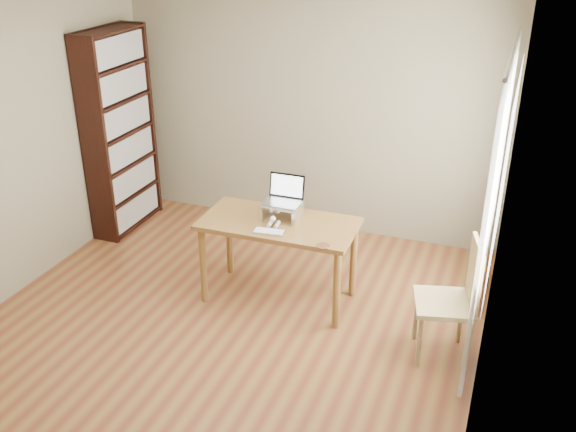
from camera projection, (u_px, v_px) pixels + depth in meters
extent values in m
cube|color=brown|center=(218.00, 338.00, 5.18)|extent=(4.00, 4.50, 0.02)
cube|color=#827657|center=(310.00, 108.00, 6.53)|extent=(4.00, 0.02, 2.60)
cube|color=#827657|center=(499.00, 233.00, 3.98)|extent=(0.02, 4.50, 2.60)
cube|color=white|center=(504.00, 173.00, 4.63)|extent=(0.01, 1.80, 1.40)
cube|color=black|center=(94.00, 145.00, 6.26)|extent=(0.30, 0.04, 2.10)
cube|color=black|center=(142.00, 121.00, 6.99)|extent=(0.30, 0.04, 2.10)
cube|color=black|center=(108.00, 131.00, 6.67)|extent=(0.02, 0.90, 2.10)
cube|color=black|center=(130.00, 221.00, 7.06)|extent=(0.30, 0.84, 0.02)
cube|color=black|center=(130.00, 207.00, 6.98)|extent=(0.20, 0.78, 0.28)
cube|color=black|center=(126.00, 193.00, 6.91)|extent=(0.30, 0.84, 0.03)
cube|color=black|center=(127.00, 178.00, 6.83)|extent=(0.20, 0.78, 0.28)
cube|color=black|center=(123.00, 163.00, 6.77)|extent=(0.30, 0.84, 0.02)
cube|color=black|center=(123.00, 148.00, 6.69)|extent=(0.20, 0.78, 0.28)
cube|color=black|center=(119.00, 132.00, 6.62)|extent=(0.30, 0.84, 0.02)
cube|color=black|center=(120.00, 116.00, 6.54)|extent=(0.20, 0.78, 0.28)
cube|color=black|center=(115.00, 100.00, 6.48)|extent=(0.30, 0.84, 0.02)
cube|color=black|center=(116.00, 83.00, 6.40)|extent=(0.20, 0.78, 0.28)
cube|color=black|center=(111.00, 66.00, 6.33)|extent=(0.30, 0.84, 0.02)
cube|color=black|center=(112.00, 49.00, 6.25)|extent=(0.20, 0.78, 0.28)
cube|color=black|center=(107.00, 31.00, 6.19)|extent=(0.30, 0.84, 0.03)
cube|color=white|center=(484.00, 235.00, 4.29)|extent=(0.03, 0.70, 2.20)
cube|color=white|center=(497.00, 178.00, 5.22)|extent=(0.03, 0.70, 2.20)
cylinder|color=silver|center=(514.00, 49.00, 4.27)|extent=(0.03, 1.90, 0.03)
cube|color=brown|center=(279.00, 224.00, 5.40)|extent=(1.32, 0.67, 0.04)
cylinder|color=brown|center=(230.00, 238.00, 5.98)|extent=(0.06, 0.06, 0.71)
cylinder|color=brown|center=(354.00, 260.00, 5.60)|extent=(0.06, 0.06, 0.71)
cylinder|color=brown|center=(203.00, 265.00, 5.52)|extent=(0.06, 0.06, 0.71)
cylinder|color=brown|center=(336.00, 291.00, 5.14)|extent=(0.06, 0.06, 0.71)
cube|color=silver|center=(266.00, 209.00, 5.48)|extent=(0.03, 0.25, 0.12)
cube|color=silver|center=(298.00, 214.00, 5.39)|extent=(0.03, 0.25, 0.12)
cube|color=silver|center=(282.00, 204.00, 5.40)|extent=(0.32, 0.25, 0.01)
cube|color=silver|center=(282.00, 203.00, 5.40)|extent=(0.31, 0.22, 0.02)
cube|color=black|center=(287.00, 185.00, 5.46)|extent=(0.31, 0.05, 0.21)
cube|color=white|center=(287.00, 186.00, 5.45)|extent=(0.28, 0.04, 0.17)
cube|color=silver|center=(269.00, 232.00, 5.20)|extent=(0.27, 0.14, 0.02)
cube|color=silver|center=(269.00, 231.00, 5.20)|extent=(0.25, 0.12, 0.00)
cylinder|color=brown|center=(323.00, 246.00, 4.99)|extent=(0.11, 0.11, 0.01)
ellipsoid|color=#403832|center=(280.00, 208.00, 5.46)|extent=(0.19, 0.41, 0.14)
ellipsoid|color=#403832|center=(285.00, 204.00, 5.56)|extent=(0.16, 0.17, 0.13)
ellipsoid|color=#403832|center=(272.00, 215.00, 5.29)|extent=(0.11, 0.10, 0.10)
ellipsoid|color=silver|center=(274.00, 217.00, 5.34)|extent=(0.10, 0.10, 0.09)
sphere|color=silver|center=(270.00, 218.00, 5.27)|extent=(0.05, 0.05, 0.05)
cone|color=#403832|center=(269.00, 209.00, 5.29)|extent=(0.03, 0.04, 0.05)
cone|color=#403832|center=(275.00, 210.00, 5.27)|extent=(0.03, 0.04, 0.05)
cylinder|color=silver|center=(268.00, 223.00, 5.33)|extent=(0.03, 0.10, 0.03)
cylinder|color=silver|center=(275.00, 224.00, 5.31)|extent=(0.03, 0.10, 0.03)
cylinder|color=#403832|center=(295.00, 209.00, 5.56)|extent=(0.15, 0.22, 0.03)
cube|color=tan|center=(444.00, 303.00, 4.79)|extent=(0.52, 0.52, 0.04)
cylinder|color=tan|center=(414.00, 337.00, 4.79)|extent=(0.04, 0.04, 0.46)
cylinder|color=tan|center=(461.00, 347.00, 4.68)|extent=(0.04, 0.04, 0.46)
cylinder|color=tan|center=(422.00, 312.00, 5.09)|extent=(0.04, 0.04, 0.46)
cylinder|color=tan|center=(467.00, 321.00, 4.98)|extent=(0.04, 0.04, 0.46)
cube|color=tan|center=(475.00, 279.00, 4.62)|extent=(0.13, 0.40, 0.51)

